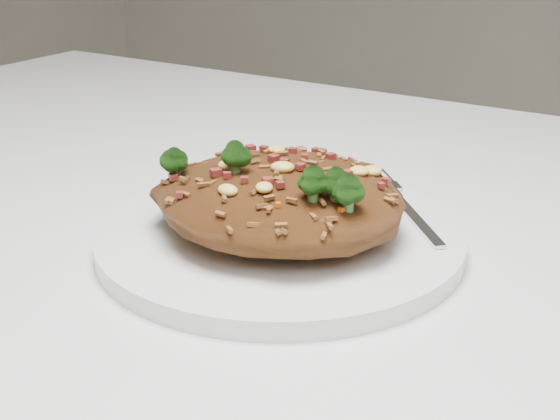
% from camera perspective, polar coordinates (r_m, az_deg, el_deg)
% --- Properties ---
extents(dining_table, '(1.20, 0.80, 0.75)m').
position_cam_1_polar(dining_table, '(0.71, -3.47, -5.45)').
color(dining_table, white).
rests_on(dining_table, ground).
extents(plate, '(0.26, 0.26, 0.01)m').
position_cam_1_polar(plate, '(0.56, 0.00, -2.09)').
color(plate, white).
rests_on(plate, dining_table).
extents(fried_rice, '(0.18, 0.17, 0.07)m').
position_cam_1_polar(fried_rice, '(0.54, -0.00, 1.54)').
color(fried_rice, brown).
rests_on(fried_rice, plate).
extents(fork, '(0.12, 0.13, 0.00)m').
position_cam_1_polar(fork, '(0.60, 9.17, 0.17)').
color(fork, silver).
rests_on(fork, plate).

